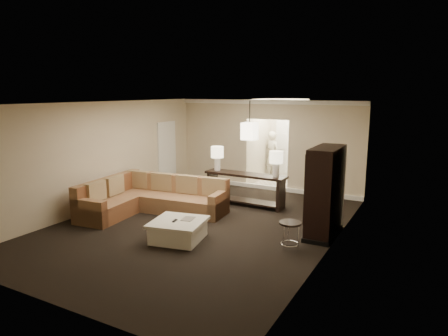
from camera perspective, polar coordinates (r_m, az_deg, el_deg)
The scene contains 19 objects.
ground at distance 9.38m, azimuth -3.54°, elevation -8.13°, with size 8.00×8.00×0.00m, color black.
wall_back at distance 12.54m, azimuth 6.14°, elevation 3.27°, with size 6.00×0.04×2.80m, color beige.
wall_front at distance 6.11m, azimuth -24.12°, elevation -5.81°, with size 6.00×0.04×2.80m, color beige.
wall_left at distance 10.89m, azimuth -17.13°, elevation 1.68°, with size 0.04×8.00×2.80m, color beige.
wall_right at distance 7.87m, azimuth 15.20°, elevation -1.63°, with size 0.04×8.00×2.80m, color beige.
ceiling at distance 8.87m, azimuth -3.75°, elevation 9.23°, with size 6.00×8.00×0.02m, color silver.
crown_molding at distance 12.39m, azimuth 6.18°, elevation 9.35°, with size 6.00×0.10×0.12m, color white.
baseboard at distance 12.74m, azimuth 5.93°, elevation -2.74°, with size 6.00×0.10×0.12m, color white.
side_door at distance 13.01m, azimuth -8.15°, elevation 1.94°, with size 0.05×0.90×2.10m, color white.
foyer at distance 13.79m, azimuth 8.27°, elevation 3.50°, with size 1.44×2.02×2.80m.
sectional_sofa at distance 10.37m, azimuth -10.54°, elevation -4.33°, with size 3.13×2.62×0.91m.
coffee_table at distance 8.46m, azimuth -6.54°, elevation -8.79°, with size 1.24×1.24×0.44m.
console_table at distance 10.83m, azimuth 3.05°, elevation -2.63°, with size 2.29×0.57×0.88m.
armoire at distance 8.75m, azimuth 14.22°, elevation -3.57°, with size 0.57×1.33×1.92m.
drink_table at distance 8.02m, azimuth 9.42°, elevation -8.68°, with size 0.44×0.44×0.54m.
table_lamp_left at distance 11.08m, azimuth -0.97°, elevation 1.95°, with size 0.35×0.35×0.67m.
table_lamp_right at distance 10.31m, azimuth 7.46°, elevation 1.17°, with size 0.35×0.35×0.67m.
pendant_light at distance 11.29m, azimuth 3.66°, elevation 5.29°, with size 0.38×0.38×1.09m.
person at distance 14.24m, azimuth 6.94°, elevation 2.25°, with size 0.67×0.45×1.86m, color beige.
Camera 1 is at (4.73, -7.49, 3.06)m, focal length 32.00 mm.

